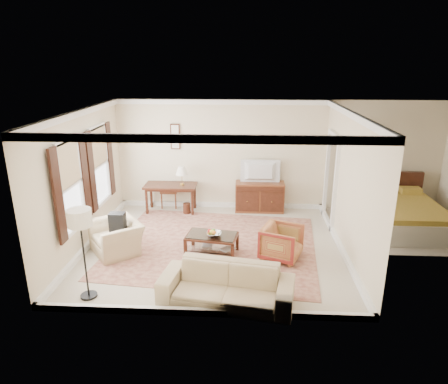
# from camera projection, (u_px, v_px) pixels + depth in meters

# --- Properties ---
(room_shell) EXTENTS (5.51, 5.01, 2.91)m
(room_shell) POSITION_uv_depth(u_px,v_px,m) (213.00, 133.00, 7.88)
(room_shell) COLOR beige
(room_shell) RESTS_ON ground
(annex_bedroom) EXTENTS (3.00, 2.70, 2.90)m
(annex_bedroom) POSITION_uv_depth(u_px,v_px,m) (407.00, 216.00, 9.41)
(annex_bedroom) COLOR beige
(annex_bedroom) RESTS_ON ground
(window_front) EXTENTS (0.12, 1.56, 1.80)m
(window_front) POSITION_uv_depth(u_px,v_px,m) (70.00, 186.00, 7.65)
(window_front) COLOR #CCB284
(window_front) RESTS_ON room_shell
(window_rear) EXTENTS (0.12, 1.56, 1.80)m
(window_rear) POSITION_uv_depth(u_px,v_px,m) (100.00, 165.00, 9.17)
(window_rear) COLOR #CCB284
(window_rear) RESTS_ON room_shell
(doorway) EXTENTS (0.10, 1.12, 2.25)m
(doorway) POSITION_uv_depth(u_px,v_px,m) (331.00, 181.00, 9.60)
(doorway) COLOR white
(doorway) RESTS_ON room_shell
(rug) EXTENTS (4.70, 4.15, 0.01)m
(rug) POSITION_uv_depth(u_px,v_px,m) (213.00, 245.00, 8.71)
(rug) COLOR maroon
(rug) RESTS_ON room_shell
(writing_desk) EXTENTS (1.35, 0.68, 0.74)m
(writing_desk) POSITION_uv_depth(u_px,v_px,m) (171.00, 189.00, 10.49)
(writing_desk) COLOR #462014
(writing_desk) RESTS_ON room_shell
(desk_chair) EXTENTS (0.53, 0.53, 1.05)m
(desk_chair) POSITION_uv_depth(u_px,v_px,m) (170.00, 188.00, 10.86)
(desk_chair) COLOR brown
(desk_chair) RESTS_ON room_shell
(desk_lamp) EXTENTS (0.32, 0.32, 0.50)m
(desk_lamp) POSITION_uv_depth(u_px,v_px,m) (182.00, 176.00, 10.36)
(desk_lamp) COLOR silver
(desk_lamp) RESTS_ON writing_desk
(framed_prints) EXTENTS (0.25, 0.04, 0.68)m
(framed_prints) POSITION_uv_depth(u_px,v_px,m) (175.00, 136.00, 10.45)
(framed_prints) COLOR #462014
(framed_prints) RESTS_ON room_shell
(sideboard) EXTENTS (1.28, 0.49, 0.79)m
(sideboard) POSITION_uv_depth(u_px,v_px,m) (260.00, 197.00, 10.59)
(sideboard) COLOR brown
(sideboard) RESTS_ON room_shell
(tv) EXTENTS (0.98, 0.56, 0.13)m
(tv) POSITION_uv_depth(u_px,v_px,m) (261.00, 165.00, 10.29)
(tv) COLOR black
(tv) RESTS_ON sideboard
(coffee_table) EXTENTS (1.12, 0.76, 0.44)m
(coffee_table) POSITION_uv_depth(u_px,v_px,m) (212.00, 239.00, 8.23)
(coffee_table) COLOR #462014
(coffee_table) RESTS_ON room_shell
(fruit_bowl) EXTENTS (0.42, 0.42, 0.10)m
(fruit_bowl) POSITION_uv_depth(u_px,v_px,m) (214.00, 233.00, 8.12)
(fruit_bowl) COLOR silver
(fruit_bowl) RESTS_ON coffee_table
(book_a) EXTENTS (0.28, 0.04, 0.38)m
(book_a) POSITION_uv_depth(u_px,v_px,m) (203.00, 244.00, 8.39)
(book_a) COLOR brown
(book_a) RESTS_ON coffee_table
(book_b) EXTENTS (0.21, 0.22, 0.38)m
(book_b) POSITION_uv_depth(u_px,v_px,m) (224.00, 247.00, 8.26)
(book_b) COLOR brown
(book_b) RESTS_ON coffee_table
(striped_armchair) EXTENTS (0.93, 0.95, 0.77)m
(striped_armchair) POSITION_uv_depth(u_px,v_px,m) (282.00, 241.00, 8.04)
(striped_armchair) COLOR maroon
(striped_armchair) RESTS_ON room_shell
(club_armchair) EXTENTS (1.15, 1.22, 0.90)m
(club_armchair) POSITION_uv_depth(u_px,v_px,m) (116.00, 232.00, 8.28)
(club_armchair) COLOR tan
(club_armchair) RESTS_ON room_shell
(backpack) EXTENTS (0.39, 0.38, 0.40)m
(backpack) POSITION_uv_depth(u_px,v_px,m) (117.00, 220.00, 8.27)
(backpack) COLOR black
(backpack) RESTS_ON club_armchair
(sofa) EXTENTS (2.27, 1.01, 0.86)m
(sofa) POSITION_uv_depth(u_px,v_px,m) (226.00, 279.00, 6.55)
(sofa) COLOR tan
(sofa) RESTS_ON room_shell
(floor_lamp) EXTENTS (0.39, 0.39, 1.59)m
(floor_lamp) POSITION_uv_depth(u_px,v_px,m) (80.00, 225.00, 6.41)
(floor_lamp) COLOR black
(floor_lamp) RESTS_ON room_shell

